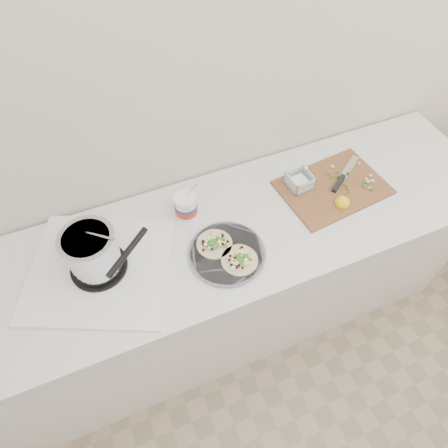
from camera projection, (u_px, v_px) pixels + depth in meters
name	position (u px, v px, depth m)	size (l,w,h in m)	color
counter	(227.00, 279.00, 2.01)	(2.44, 0.66, 0.90)	silver
stove	(95.00, 258.00, 1.46)	(0.68, 0.66, 0.25)	silver
taco_plate	(227.00, 252.00, 1.56)	(0.30, 0.30, 0.04)	slate
tub	(186.00, 205.00, 1.63)	(0.10, 0.10, 0.21)	white
cutboard	(330.00, 185.00, 1.77)	(0.49, 0.36, 0.07)	brown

